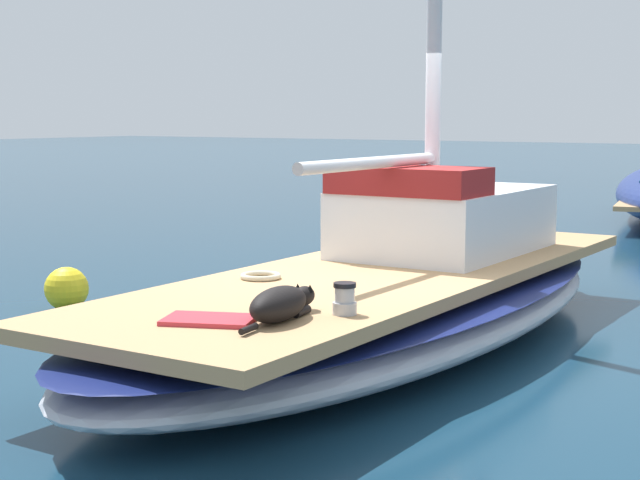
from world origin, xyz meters
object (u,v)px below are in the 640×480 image
(dog_black, at_px, (281,304))
(mooring_buoy, at_px, (67,289))
(coiled_rope, at_px, (261,276))
(deck_towel, at_px, (209,320))
(deck_winch, at_px, (345,300))
(sailboat_main, at_px, (383,306))

(dog_black, bearing_deg, mooring_buoy, 155.46)
(coiled_rope, height_order, mooring_buoy, coiled_rope)
(coiled_rope, bearing_deg, dog_black, -49.16)
(deck_towel, xyz_separation_m, mooring_buoy, (-3.51, 2.05, -0.46))
(mooring_buoy, bearing_deg, deck_towel, -30.30)
(coiled_rope, bearing_deg, mooring_buoy, 168.74)
(dog_black, relative_size, deck_towel, 1.70)
(deck_winch, xyz_separation_m, mooring_buoy, (-4.10, 1.39, -0.54))
(sailboat_main, distance_m, deck_towel, 2.51)
(deck_towel, bearing_deg, deck_winch, 48.25)
(sailboat_main, xyz_separation_m, dog_black, (0.47, -2.19, 0.43))
(deck_towel, bearing_deg, dog_black, 39.90)
(dog_black, distance_m, deck_winch, 0.45)
(dog_black, xyz_separation_m, deck_winch, (0.24, 0.37, -0.01))
(sailboat_main, height_order, deck_towel, deck_towel)
(dog_black, bearing_deg, deck_winch, 56.73)
(coiled_rope, bearing_deg, sailboat_main, 60.44)
(dog_black, xyz_separation_m, mooring_buoy, (-3.86, 1.76, -0.55))
(deck_winch, distance_m, deck_towel, 0.89)
(dog_black, xyz_separation_m, deck_towel, (-0.35, -0.29, -0.09))
(deck_towel, relative_size, mooring_buoy, 1.27)
(sailboat_main, height_order, deck_winch, deck_winch)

